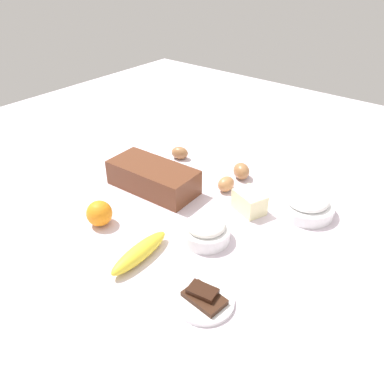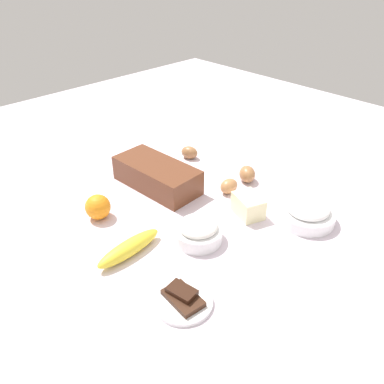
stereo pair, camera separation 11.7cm
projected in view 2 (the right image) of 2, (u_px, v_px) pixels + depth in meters
name	position (u px, v px, depth m)	size (l,w,h in m)	color
ground_plane	(192.00, 206.00, 1.19)	(2.40, 2.40, 0.02)	silver
loaf_pan	(157.00, 175.00, 1.25)	(0.29, 0.14, 0.08)	brown
flour_bowl	(198.00, 231.00, 1.03)	(0.13, 0.13, 0.06)	white
sugar_bowl	(307.00, 212.00, 1.10)	(0.15, 0.15, 0.07)	white
banana	(129.00, 248.00, 0.99)	(0.19, 0.04, 0.04)	yellow
orange_fruit	(98.00, 207.00, 1.11)	(0.07, 0.07, 0.07)	orange
butter_block	(248.00, 206.00, 1.13)	(0.09, 0.06, 0.06)	#F4EDB2
egg_near_butter	(247.00, 174.00, 1.29)	(0.05, 0.05, 0.07)	#A16C41
egg_beside_bowl	(189.00, 152.00, 1.42)	(0.04, 0.04, 0.06)	#9C683F
egg_loose	(229.00, 186.00, 1.23)	(0.05, 0.05, 0.06)	#B87C4B
chocolate_plate	(183.00, 300.00, 0.86)	(0.13, 0.13, 0.03)	white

